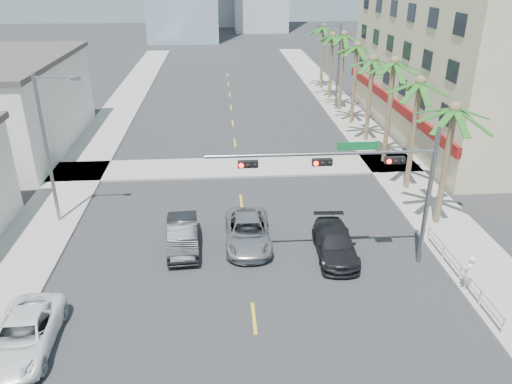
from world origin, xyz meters
TOP-DOWN VIEW (x-y plane):
  - sidewalk_right at (12.00, 20.00)m, footprint 4.00×120.00m
  - sidewalk_left at (-12.00, 20.00)m, footprint 4.00×120.00m
  - sidewalk_cross at (0.00, 22.00)m, footprint 80.00×4.00m
  - building_right at (21.99, 30.00)m, footprint 15.25×28.00m
  - traffic_signal_mast at (5.78, 7.95)m, footprint 11.12×0.54m
  - palm_tree_0 at (11.60, 12.00)m, footprint 4.80×4.80m
  - palm_tree_1 at (11.60, 17.20)m, footprint 4.80×4.80m
  - palm_tree_2 at (11.60, 22.40)m, footprint 4.80×4.80m
  - palm_tree_3 at (11.60, 27.60)m, footprint 4.80×4.80m
  - palm_tree_4 at (11.60, 32.80)m, footprint 4.80×4.80m
  - palm_tree_5 at (11.60, 38.00)m, footprint 4.80×4.80m
  - palm_tree_6 at (11.60, 43.20)m, footprint 4.80×4.80m
  - palm_tree_7 at (11.60, 48.40)m, footprint 4.80×4.80m
  - streetlight_left at (-11.00, 14.00)m, footprint 2.55×0.25m
  - streetlight_right at (11.00, 38.00)m, footprint 2.55×0.25m
  - guardrail at (10.30, 6.00)m, footprint 0.08×8.08m
  - car_parked_far at (-9.40, 2.71)m, footprint 2.53×5.24m
  - car_lane_left at (-3.48, 10.35)m, footprint 1.96×4.84m
  - car_lane_center at (0.11, 10.55)m, footprint 2.52×5.37m
  - car_lane_right at (4.71, 8.99)m, footprint 2.25×5.09m
  - pedestrian at (10.30, 5.30)m, footprint 0.76×0.68m

SIDE VIEW (x-z plane):
  - sidewalk_right at x=12.00m, z-range 0.00..0.15m
  - sidewalk_left at x=-12.00m, z-range 0.00..0.15m
  - sidewalk_cross at x=0.00m, z-range 0.00..0.15m
  - guardrail at x=10.30m, z-range 0.17..1.17m
  - car_parked_far at x=-9.40m, z-range 0.00..1.44m
  - car_lane_right at x=4.71m, z-range 0.00..1.45m
  - car_lane_center at x=0.11m, z-range 0.00..1.49m
  - car_lane_left at x=-3.48m, z-range 0.00..1.56m
  - pedestrian at x=10.30m, z-range 0.15..1.91m
  - streetlight_left at x=-11.00m, z-range 0.56..9.56m
  - streetlight_right at x=11.00m, z-range 0.56..9.56m
  - traffic_signal_mast at x=5.78m, z-range 1.46..8.66m
  - palm_tree_0 at x=11.60m, z-range 3.18..10.98m
  - palm_tree_3 at x=11.60m, z-range 3.18..10.98m
  - palm_tree_6 at x=11.60m, z-range 3.18..10.98m
  - palm_tree_1 at x=11.60m, z-range 3.35..11.51m
  - palm_tree_4 at x=11.60m, z-range 3.35..11.51m
  - palm_tree_7 at x=11.60m, z-range 3.35..11.51m
  - building_right at x=21.99m, z-range 0.00..15.00m
  - palm_tree_2 at x=11.60m, z-range 3.52..12.04m
  - palm_tree_5 at x=11.60m, z-range 3.52..12.04m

